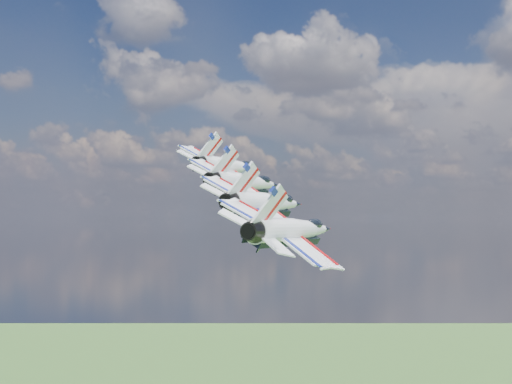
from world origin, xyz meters
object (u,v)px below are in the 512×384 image
Objects in this scene: jet_1 at (246,182)px; jet_0 at (230,167)px; jet_2 at (267,203)px; jet_3 at (294,230)px.

jet_0 is at bearing 131.65° from jet_1.
jet_1 is at bearing 131.65° from jet_2.
jet_1 is (7.90, -7.26, -2.70)m from jet_0.
jet_3 is at bearing -48.35° from jet_2.
jet_0 is 22.13m from jet_2.
jet_2 is at bearing -48.35° from jet_1.
jet_0 is at bearing 131.65° from jet_2.
jet_1 reaches higher than jet_2.
jet_0 is 1.00× the size of jet_3.
jet_1 is 1.00× the size of jet_2.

